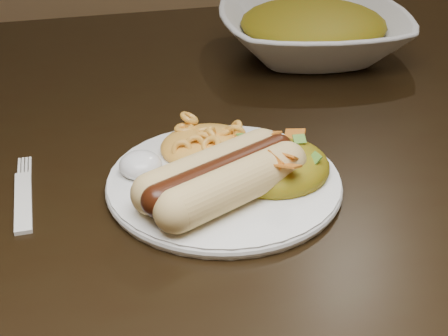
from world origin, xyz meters
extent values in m
cube|color=black|center=(0.00, 0.00, 0.73)|extent=(1.60, 0.90, 0.04)
cylinder|color=silver|center=(0.05, -0.14, 0.76)|extent=(0.27, 0.27, 0.01)
cylinder|color=tan|center=(0.04, -0.18, 0.78)|extent=(0.13, 0.09, 0.04)
cylinder|color=tan|center=(0.04, -0.15, 0.78)|extent=(0.13, 0.09, 0.04)
cylinder|color=#351F0C|center=(0.04, -0.17, 0.78)|extent=(0.14, 0.08, 0.03)
ellipsoid|color=#FFC14D|center=(0.05, -0.08, 0.78)|extent=(0.11, 0.10, 0.04)
ellipsoid|color=white|center=(-0.02, -0.11, 0.77)|extent=(0.05, 0.05, 0.02)
ellipsoid|color=#A64803|center=(0.10, -0.14, 0.77)|extent=(0.11, 0.10, 0.04)
cube|color=white|center=(-0.13, -0.12, 0.75)|extent=(0.02, 0.14, 0.00)
imported|color=silver|center=(0.27, 0.18, 0.78)|extent=(0.30, 0.30, 0.06)
ellipsoid|color=#A64803|center=(0.27, 0.18, 0.80)|extent=(0.23, 0.23, 0.05)
camera|label=1|loc=(-0.07, -0.62, 1.07)|focal=50.00mm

